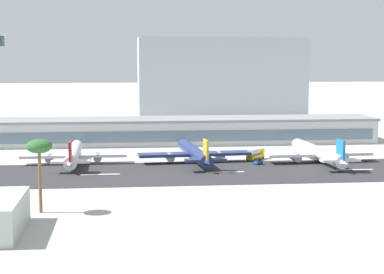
# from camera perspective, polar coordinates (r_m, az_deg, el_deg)

# --- Properties ---
(ground_plane) EXTENTS (1400.00, 1400.00, 0.00)m
(ground_plane) POSITION_cam_1_polar(r_m,az_deg,el_deg) (204.41, 2.91, -3.08)
(ground_plane) COLOR #B2AFA8
(runway_strip) EXTENTS (800.00, 40.98, 0.08)m
(runway_strip) POSITION_cam_1_polar(r_m,az_deg,el_deg) (204.50, 2.90, -3.06)
(runway_strip) COLOR #2D2D30
(runway_strip) RESTS_ON ground_plane
(runway_centreline_dash_3) EXTENTS (12.00, 1.20, 0.01)m
(runway_centreline_dash_3) POSITION_cam_1_polar(r_m,az_deg,el_deg) (202.18, -7.98, -3.23)
(runway_centreline_dash_3) COLOR white
(runway_centreline_dash_3) RESTS_ON runway_strip
(runway_centreline_dash_4) EXTENTS (12.00, 1.20, 0.01)m
(runway_centreline_dash_4) POSITION_cam_1_polar(r_m,az_deg,el_deg) (204.48, 2.88, -3.05)
(runway_centreline_dash_4) COLOR white
(runway_centreline_dash_4) RESTS_ON runway_strip
(runway_centreline_dash_5) EXTENTS (12.00, 1.20, 0.01)m
(runway_centreline_dash_5) POSITION_cam_1_polar(r_m,az_deg,el_deg) (214.86, 13.94, -2.76)
(runway_centreline_dash_5) COLOR white
(runway_centreline_dash_5) RESTS_ON runway_strip
(terminal_building) EXTENTS (162.40, 23.89, 10.46)m
(terminal_building) POSITION_cam_1_polar(r_m,az_deg,el_deg) (271.65, -1.03, 0.56)
(terminal_building) COLOR #B7BABC
(terminal_building) RESTS_ON ground_plane
(distant_hotel_block) EXTENTS (95.21, 36.80, 46.46)m
(distant_hotel_block) POSITION_cam_1_polar(r_m,az_deg,el_deg) (383.29, 2.48, 5.14)
(distant_hotel_block) COLOR #A8B2BC
(distant_hotel_block) RESTS_ON ground_plane
(airliner_red_tail_gate_0) EXTENTS (35.33, 46.96, 9.80)m
(airliner_red_tail_gate_0) POSITION_cam_1_polar(r_m,az_deg,el_deg) (222.39, -10.24, -1.54)
(airliner_red_tail_gate_0) COLOR white
(airliner_red_tail_gate_0) RESTS_ON ground_plane
(airliner_gold_tail_gate_1) EXTENTS (38.59, 48.35, 10.09)m
(airliner_gold_tail_gate_1) POSITION_cam_1_polar(r_m,az_deg,el_deg) (221.62, 0.27, -1.44)
(airliner_gold_tail_gate_1) COLOR navy
(airliner_gold_tail_gate_1) RESTS_ON ground_plane
(airliner_blue_tail_gate_2) EXTENTS (36.83, 48.68, 10.16)m
(airliner_blue_tail_gate_2) POSITION_cam_1_polar(r_m,az_deg,el_deg) (225.54, 11.02, -1.41)
(airliner_blue_tail_gate_2) COLOR silver
(airliner_blue_tail_gate_2) RESTS_ON ground_plane
(service_baggage_tug_0) EXTENTS (3.42, 3.36, 2.20)m
(service_baggage_tug_0) POSITION_cam_1_polar(r_m,az_deg,el_deg) (219.51, 5.76, -2.13)
(service_baggage_tug_0) COLOR #23569E
(service_baggage_tug_0) RESTS_ON ground_plane
(service_fuel_truck_1) EXTENTS (7.58, 8.08, 3.95)m
(service_fuel_truck_1) POSITION_cam_1_polar(r_m,az_deg,el_deg) (229.36, 5.54, -1.48)
(service_fuel_truck_1) COLOR gold
(service_fuel_truck_1) RESTS_ON ground_plane
(palm_tree_2) EXTENTS (5.94, 5.94, 17.10)m
(palm_tree_2) POSITION_cam_1_polar(r_m,az_deg,el_deg) (153.65, -13.13, -0.99)
(palm_tree_2) COLOR brown
(palm_tree_2) RESTS_ON ground_plane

